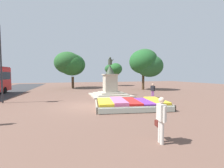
# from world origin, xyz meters

# --- Properties ---
(ground_plane) EXTENTS (77.97, 77.97, 0.00)m
(ground_plane) POSITION_xyz_m (0.00, 0.00, 0.00)
(ground_plane) COLOR brown
(flower_planter) EXTENTS (5.87, 4.24, 0.66)m
(flower_planter) POSITION_xyz_m (3.30, -1.80, 0.28)
(flower_planter) COLOR #38281C
(flower_planter) RESTS_ON ground_plane
(statue_monument) EXTENTS (4.62, 4.62, 4.64)m
(statue_monument) POSITION_xyz_m (3.57, 5.08, 1.08)
(statue_monument) COLOR #B0A691
(statue_monument) RESTS_ON ground_plane
(banner_pole) EXTENTS (0.15, 0.65, 6.85)m
(banner_pole) POSITION_xyz_m (-6.93, 3.17, 3.62)
(banner_pole) COLOR #2D2D33
(banner_pole) RESTS_ON ground_plane
(pedestrian_with_handbag) EXTENTS (0.27, 0.73, 1.72)m
(pedestrian_with_handbag) POSITION_xyz_m (1.98, -7.58, 0.97)
(pedestrian_with_handbag) COLOR beige
(pedestrian_with_handbag) RESTS_ON ground_plane
(pedestrian_near_planter) EXTENTS (0.37, 0.52, 1.56)m
(pedestrian_near_planter) POSITION_xyz_m (7.62, 2.14, 0.89)
(pedestrian_near_planter) COLOR #8C4C99
(pedestrian_near_planter) RESTS_ON ground_plane
(park_tree_far_left) EXTENTS (5.69, 6.43, 6.72)m
(park_tree_far_left) POSITION_xyz_m (-0.85, 16.89, 4.51)
(park_tree_far_left) COLOR #4C3823
(park_tree_far_left) RESTS_ON ground_plane
(park_tree_behind_statue) EXTENTS (4.14, 3.87, 5.23)m
(park_tree_behind_statue) POSITION_xyz_m (8.93, 20.85, 3.79)
(park_tree_behind_statue) COLOR #4C3823
(park_tree_behind_statue) RESTS_ON ground_plane
(park_tree_far_right) EXTENTS (5.46, 5.02, 6.78)m
(park_tree_far_right) POSITION_xyz_m (11.12, 10.19, 4.57)
(park_tree_far_right) COLOR #4C3823
(park_tree_far_right) RESTS_ON ground_plane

